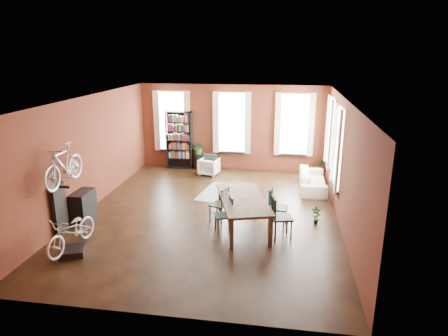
% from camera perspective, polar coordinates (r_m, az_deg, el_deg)
% --- Properties ---
extents(room, '(9.00, 9.04, 3.22)m').
position_cam_1_polar(room, '(11.15, -0.28, 4.73)').
color(room, black).
rests_on(room, ground).
extents(dining_table, '(1.72, 2.60, 0.81)m').
position_cam_1_polar(dining_table, '(10.28, 2.70, -6.46)').
color(dining_table, brown).
rests_on(dining_table, ground).
extents(dining_chair_a, '(0.57, 0.57, 0.96)m').
position_cam_1_polar(dining_chair_a, '(9.97, -0.05, -6.74)').
color(dining_chair_a, '#1A3639').
rests_on(dining_chair_a, ground).
extents(dining_chair_b, '(0.57, 0.57, 0.96)m').
position_cam_1_polar(dining_chair_b, '(10.63, -0.70, -5.22)').
color(dining_chair_b, black).
rests_on(dining_chair_b, ground).
extents(dining_chair_c, '(0.59, 0.59, 1.04)m').
position_cam_1_polar(dining_chair_c, '(9.84, 8.26, -6.97)').
color(dining_chair_c, black).
rests_on(dining_chair_c, ground).
extents(dining_chair_d, '(0.53, 0.53, 1.01)m').
position_cam_1_polar(dining_chair_d, '(10.45, 7.71, -5.60)').
color(dining_chair_d, '#173331').
rests_on(dining_chair_d, ground).
extents(bookshelf, '(1.00, 0.32, 2.20)m').
position_cam_1_polar(bookshelf, '(15.36, -6.39, 3.98)').
color(bookshelf, black).
rests_on(bookshelf, ground).
extents(white_armchair, '(0.76, 0.72, 0.67)m').
position_cam_1_polar(white_armchair, '(14.61, -2.15, 0.31)').
color(white_armchair, silver).
rests_on(white_armchair, ground).
extents(cream_sofa, '(0.61, 2.08, 0.81)m').
position_cam_1_polar(cream_sofa, '(13.40, 12.59, -1.27)').
color(cream_sofa, beige).
rests_on(cream_sofa, ground).
extents(striped_rug, '(1.40, 1.96, 0.01)m').
position_cam_1_polar(striped_rug, '(12.85, -0.57, -3.53)').
color(striped_rug, black).
rests_on(striped_rug, ground).
extents(bike_trainer, '(0.67, 0.67, 0.15)m').
position_cam_1_polar(bike_trainer, '(9.76, -20.86, -11.07)').
color(bike_trainer, black).
rests_on(bike_trainer, ground).
extents(bike_wall_rack, '(0.16, 0.60, 1.30)m').
position_cam_1_polar(bike_wall_rack, '(10.64, -22.40, -5.53)').
color(bike_wall_rack, black).
rests_on(bike_wall_rack, ground).
extents(console_table, '(0.40, 0.80, 0.80)m').
position_cam_1_polar(console_table, '(11.39, -19.45, -5.12)').
color(console_table, black).
rests_on(console_table, ground).
extents(plant_stand, '(0.35, 0.35, 0.57)m').
position_cam_1_polar(plant_stand, '(15.37, -3.49, 0.93)').
color(plant_stand, black).
rests_on(plant_stand, ground).
extents(plant_by_sofa, '(0.46, 0.68, 0.28)m').
position_cam_1_polar(plant_by_sofa, '(15.05, 13.34, -0.42)').
color(plant_by_sofa, '#2C5220').
rests_on(plant_by_sofa, ground).
extents(plant_small, '(0.30, 0.50, 0.17)m').
position_cam_1_polar(plant_small, '(10.89, 12.94, -7.34)').
color(plant_small, '#315823').
rests_on(plant_small, ground).
extents(bicycle_floor, '(0.67, 0.91, 1.59)m').
position_cam_1_polar(bicycle_floor, '(9.40, -21.17, -6.34)').
color(bicycle_floor, beige).
rests_on(bicycle_floor, bike_trainer).
extents(bicycle_hung, '(0.47, 1.00, 1.66)m').
position_cam_1_polar(bicycle_hung, '(10.08, -22.10, 2.19)').
color(bicycle_hung, '#A5A8AD').
rests_on(bicycle_hung, bike_wall_rack).
extents(plant_on_stand, '(0.65, 0.68, 0.43)m').
position_cam_1_polar(plant_on_stand, '(15.27, -3.61, 2.76)').
color(plant_on_stand, '#2C6227').
rests_on(plant_on_stand, plant_stand).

